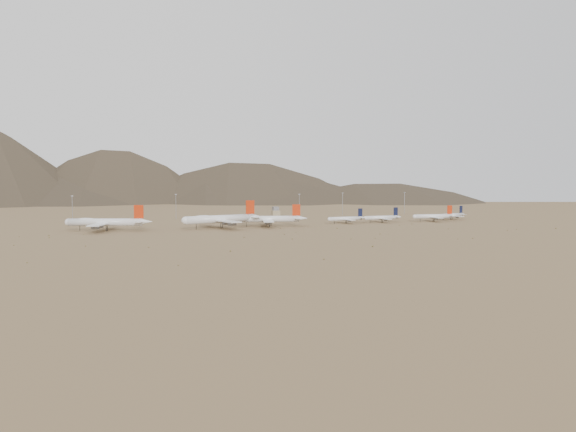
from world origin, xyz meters
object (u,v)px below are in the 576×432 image
object	(u,v)px
narrowbody_b	(382,218)
narrowbody_a	(347,219)
control_tower	(275,213)
widebody_west	(106,222)
widebody_east	(269,219)
widebody_centre	(221,219)

from	to	relation	value
narrowbody_b	narrowbody_a	bearing A→B (deg)	174.73
control_tower	widebody_west	bearing A→B (deg)	-151.22
widebody_east	narrowbody_b	xyz separation A→B (m)	(115.61, 7.37, -2.06)
widebody_east	control_tower	world-z (taller)	widebody_east
widebody_centre	control_tower	world-z (taller)	widebody_centre
widebody_west	widebody_east	world-z (taller)	widebody_west
widebody_west	narrowbody_a	bearing A→B (deg)	20.78
widebody_centre	narrowbody_a	bearing A→B (deg)	-10.69
control_tower	widebody_east	bearing A→B (deg)	-111.53
widebody_east	control_tower	distance (m)	104.31
widebody_west	widebody_centre	size ratio (longest dim) A/B	0.90
widebody_west	narrowbody_b	distance (m)	250.38
widebody_east	narrowbody_b	world-z (taller)	widebody_east
narrowbody_a	control_tower	world-z (taller)	narrowbody_a
widebody_east	narrowbody_a	size ratio (longest dim) A/B	1.54
widebody_west	narrowbody_a	xyz separation A→B (m)	(213.38, 6.26, -2.73)
widebody_west	narrowbody_a	world-z (taller)	widebody_west
narrowbody_b	control_tower	distance (m)	118.40
widebody_centre	narrowbody_b	bearing A→B (deg)	-12.23
narrowbody_b	control_tower	size ratio (longest dim) A/B	3.51
narrowbody_a	control_tower	bearing A→B (deg)	110.30
widebody_centre	widebody_east	size ratio (longest dim) A/B	1.18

